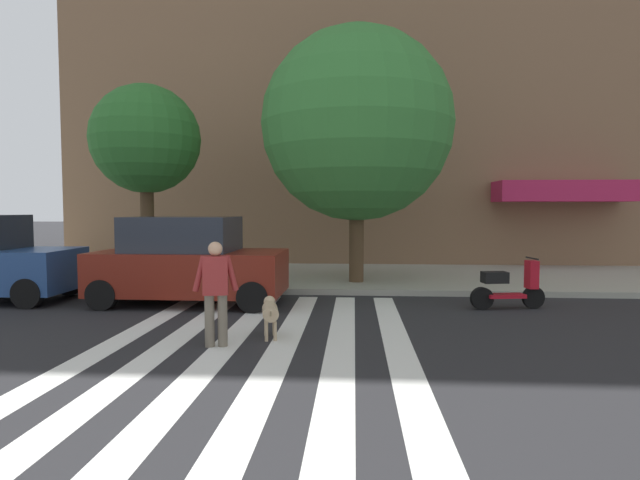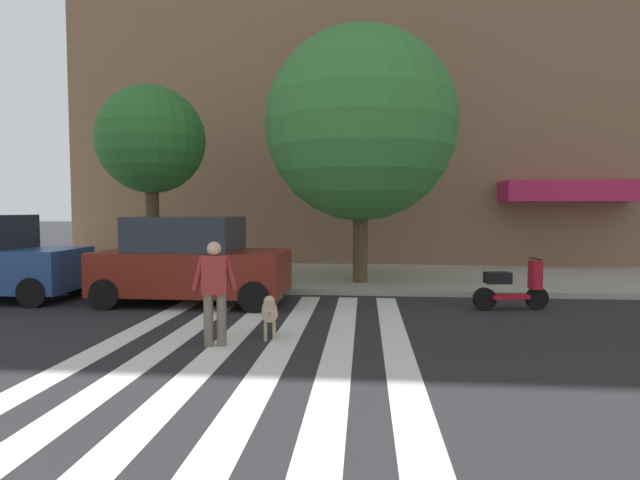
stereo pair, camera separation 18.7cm
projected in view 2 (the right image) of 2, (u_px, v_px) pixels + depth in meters
name	position (u px, v px, depth m)	size (l,w,h in m)	color
ground_plane	(169.00, 363.00, 7.11)	(160.00, 160.00, 0.00)	#232326
sidewalk_far	(277.00, 276.00, 15.85)	(80.00, 6.00, 0.15)	gray
crosswalk_stripes	(237.00, 365.00, 7.03)	(4.95, 10.99, 0.01)	silver
parked_car_behind_first	(191.00, 262.00, 11.61)	(4.23, 2.10, 1.97)	maroon
parked_scooter	(511.00, 288.00, 10.85)	(1.63, 0.57, 1.11)	black
street_tree_nearest	(151.00, 141.00, 14.49)	(3.05, 3.05, 5.49)	#4C3823
street_tree_middle	(361.00, 125.00, 13.80)	(5.19, 5.19, 6.86)	#4C3823
pedestrian_dog_walker	(215.00, 287.00, 7.94)	(0.71, 0.31, 1.64)	#6B6051
dog_on_leash	(270.00, 311.00, 8.53)	(0.37, 0.95, 0.65)	tan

